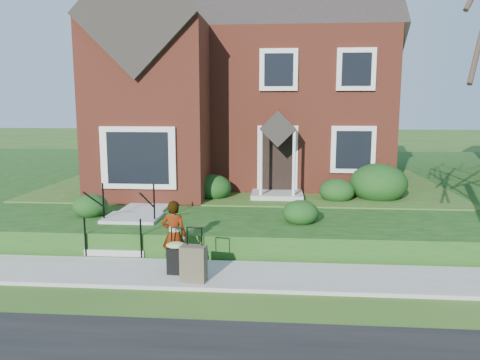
# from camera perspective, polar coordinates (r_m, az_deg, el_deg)

# --- Properties ---
(ground) EXTENTS (120.00, 120.00, 0.00)m
(ground) POSITION_cam_1_polar(r_m,az_deg,el_deg) (9.87, -2.76, -11.70)
(ground) COLOR #2D5119
(ground) RESTS_ON ground
(sidewalk) EXTENTS (60.00, 1.60, 0.08)m
(sidewalk) POSITION_cam_1_polar(r_m,az_deg,el_deg) (9.85, -2.76, -11.48)
(sidewalk) COLOR #9E9B93
(sidewalk) RESTS_ON ground
(terrace) EXTENTS (44.00, 20.00, 0.60)m
(terrace) POSITION_cam_1_polar(r_m,az_deg,el_deg) (20.49, 12.42, -0.08)
(terrace) COLOR #153E10
(terrace) RESTS_ON ground
(walkway) EXTENTS (1.20, 6.00, 0.06)m
(walkway) POSITION_cam_1_polar(r_m,az_deg,el_deg) (14.90, -9.86, -2.13)
(walkway) COLOR #9E9B93
(walkway) RESTS_ON terrace
(main_house) EXTENTS (10.40, 10.20, 9.40)m
(main_house) POSITION_cam_1_polar(r_m,az_deg,el_deg) (18.89, 0.34, 14.47)
(main_house) COLOR maroon
(main_house) RESTS_ON terrace
(front_steps) EXTENTS (1.40, 2.02, 1.50)m
(front_steps) POSITION_cam_1_polar(r_m,az_deg,el_deg) (11.99, -13.61, -5.78)
(front_steps) COLOR #9E9B93
(front_steps) RESTS_ON ground
(foundation_shrubs) EXTENTS (10.01, 4.55, 1.24)m
(foundation_shrubs) POSITION_cam_1_polar(r_m,az_deg,el_deg) (14.33, 4.31, -0.54)
(foundation_shrubs) COLOR #103611
(foundation_shrubs) RESTS_ON terrace
(woman) EXTENTS (0.57, 0.40, 1.47)m
(woman) POSITION_cam_1_polar(r_m,az_deg,el_deg) (9.96, -8.05, -6.65)
(woman) COLOR #999999
(woman) RESTS_ON sidewalk
(suitcase_black) EXTENTS (0.43, 0.36, 0.97)m
(suitcase_black) POSITION_cam_1_polar(r_m,az_deg,el_deg) (9.75, -7.77, -9.17)
(suitcase_black) COLOR black
(suitcase_black) RESTS_ON sidewalk
(suitcase_olive) EXTENTS (0.53, 0.34, 1.08)m
(suitcase_olive) POSITION_cam_1_polar(r_m,az_deg,el_deg) (9.34, -5.68, -10.10)
(suitcase_olive) COLOR #4C4533
(suitcase_olive) RESTS_ON sidewalk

